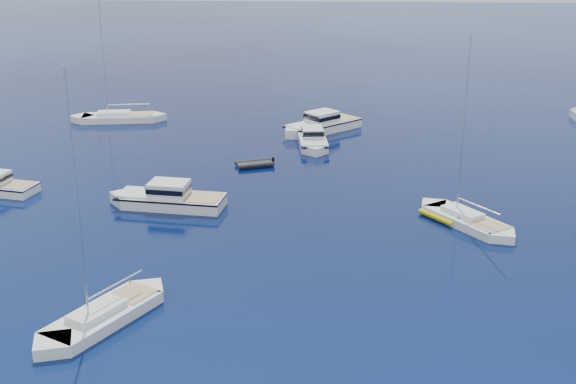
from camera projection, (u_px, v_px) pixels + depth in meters
name	position (u px, v px, depth m)	size (l,w,h in m)	color
motor_cruiser_centre	(167.00, 206.00, 62.50)	(3.19, 10.44, 2.74)	silver
motor_cruiser_distant	(320.00, 131.00, 85.06)	(3.34, 10.92, 2.87)	white
motor_cruiser_horizon	(312.00, 145.00, 79.67)	(2.83, 9.26, 2.43)	silver
sailboat_fore	(103.00, 322.00, 44.40)	(2.80, 10.76, 15.82)	silver
sailboat_mid_r	(465.00, 224.00, 58.79)	(2.67, 10.28, 15.11)	white
sailboat_far_l	(119.00, 121.00, 89.48)	(3.07, 11.80, 17.34)	white
tender_yellow	(442.00, 219.00, 59.84)	(2.03, 3.71, 0.95)	#C6B50B
tender_grey_far	(255.00, 166.00, 72.84)	(2.04, 3.73, 0.95)	black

